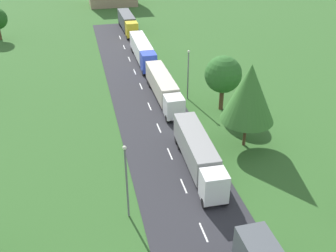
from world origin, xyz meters
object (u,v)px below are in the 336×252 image
(truck_second, at_px, (198,153))
(tree_birch, at_px, (249,93))
(truck_fifth, at_px, (127,22))
(lamppost_second, at_px, (126,178))
(truck_fourth, at_px, (142,50))
(lamppost_third, at_px, (188,72))
(truck_third, at_px, (163,87))
(tree_elm, at_px, (223,75))

(truck_second, height_order, tree_birch, tree_birch)
(truck_fifth, distance_m, lamppost_second, 59.55)
(truck_fourth, bearing_deg, truck_fifth, 89.82)
(truck_fifth, distance_m, lamppost_third, 36.24)
(truck_fourth, xyz_separation_m, truck_fifth, (0.06, 19.27, 0.02))
(truck_third, height_order, tree_birch, tree_birch)
(truck_second, height_order, truck_fourth, truck_second)
(truck_third, distance_m, tree_elm, 9.09)
(truck_third, distance_m, truck_fifth, 35.65)
(truck_fourth, xyz_separation_m, lamppost_second, (-8.35, -39.64, 2.19))
(truck_third, relative_size, tree_elm, 1.88)
(truck_fourth, height_order, truck_fifth, truck_fifth)
(truck_third, xyz_separation_m, tree_birch, (6.67, -14.15, 4.74))
(tree_birch, bearing_deg, truck_third, 115.23)
(truck_third, bearing_deg, truck_fifth, 90.19)
(truck_second, height_order, lamppost_second, lamppost_second)
(tree_birch, bearing_deg, lamppost_second, -149.07)
(truck_fifth, relative_size, tree_birch, 1.28)
(truck_second, height_order, tree_elm, tree_elm)
(tree_birch, xyz_separation_m, tree_elm, (0.53, 9.55, -1.64))
(truck_fifth, xyz_separation_m, lamppost_third, (3.66, -36.00, 2.03))
(truck_second, relative_size, truck_fourth, 0.90)
(lamppost_second, xyz_separation_m, tree_elm, (15.73, 18.65, 0.84))
(truck_second, xyz_separation_m, lamppost_third, (3.72, 17.36, 2.02))
(truck_fourth, distance_m, tree_birch, 31.64)
(truck_second, bearing_deg, tree_elm, 60.61)
(truck_second, bearing_deg, tree_birch, 27.43)
(lamppost_second, height_order, tree_elm, tree_elm)
(truck_third, height_order, lamppost_third, lamppost_third)
(truck_second, relative_size, truck_fifth, 1.01)
(lamppost_second, bearing_deg, tree_elm, 49.87)
(truck_second, bearing_deg, lamppost_third, 77.91)
(tree_elm, bearing_deg, truck_fifth, 100.30)
(truck_second, xyz_separation_m, truck_third, (0.18, 17.71, -0.09))
(tree_elm, bearing_deg, truck_fourth, 109.37)
(truck_third, relative_size, tree_birch, 1.42)
(truck_second, xyz_separation_m, truck_fifth, (0.06, 53.36, -0.00))
(truck_third, distance_m, tree_birch, 16.35)
(truck_second, xyz_separation_m, lamppost_second, (-8.34, -5.55, 2.16))
(truck_fifth, bearing_deg, tree_elm, -79.70)
(lamppost_second, xyz_separation_m, tree_birch, (15.20, 9.11, 2.48))
(truck_second, distance_m, truck_fifth, 53.36)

